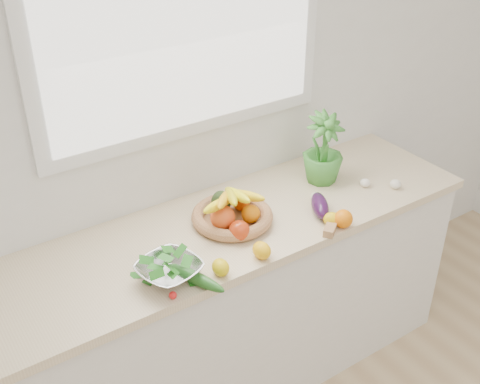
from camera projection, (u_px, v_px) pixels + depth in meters
back_wall at (187, 100)px, 2.47m from camera, size 4.50×0.02×2.70m
counter_cabinet at (228, 310)px, 2.73m from camera, size 2.20×0.58×0.86m
countertop at (227, 228)px, 2.50m from camera, size 2.24×0.62×0.04m
window_frame at (184, 2)px, 2.26m from camera, size 1.30×0.03×1.10m
window_pane at (186, 3)px, 2.24m from camera, size 1.18×0.01×0.98m
orange_loose at (343, 219)px, 2.46m from camera, size 0.09×0.09×0.08m
lemon_a at (221, 267)px, 2.20m from camera, size 0.07×0.09×0.06m
lemon_b at (262, 250)px, 2.28m from camera, size 0.07×0.08×0.07m
lemon_c at (332, 219)px, 2.47m from camera, size 0.09×0.09×0.06m
apple at (239, 231)px, 2.38m from camera, size 0.10×0.10×0.09m
ginger at (331, 228)px, 2.44m from camera, size 0.11×0.09×0.03m
garlic_a at (365, 183)px, 2.75m from camera, size 0.06×0.06×0.04m
garlic_b at (316, 197)px, 2.64m from camera, size 0.06×0.06×0.04m
garlic_c at (395, 184)px, 2.73m from camera, size 0.07×0.07×0.04m
eggplant at (320, 206)px, 2.55m from camera, size 0.15×0.19×0.07m
cucumber at (196, 278)px, 2.16m from camera, size 0.14×0.26×0.05m
radish at (173, 295)px, 2.09m from camera, size 0.03×0.03×0.03m
potted_herb at (323, 149)px, 2.72m from camera, size 0.19×0.19×0.34m
fruit_basket at (232, 212)px, 2.48m from camera, size 0.45×0.45×0.18m
colander_with_spinach at (169, 267)px, 2.15m from camera, size 0.27×0.27×0.12m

